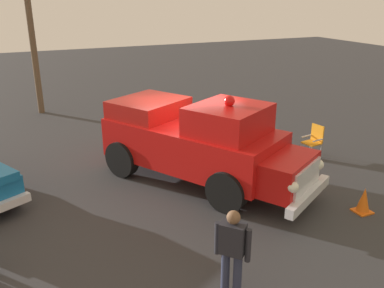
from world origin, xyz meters
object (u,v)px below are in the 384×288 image
lawn_chair_spare (314,138)px  traffic_cone (364,201)px  spectator_standing (232,249)px  vintage_fire_truck (199,141)px  utility_pole (31,30)px

lawn_chair_spare → traffic_cone: bearing=68.9°
lawn_chair_spare → spectator_standing: size_ratio=0.61×
vintage_fire_truck → utility_pole: (3.37, -9.23, 2.33)m
spectator_standing → utility_pole: bearing=-82.1°
utility_pole → traffic_cone: utility_pole is taller
spectator_standing → traffic_cone: (-4.34, -1.29, -0.66)m
utility_pole → lawn_chair_spare: bearing=130.1°
vintage_fire_truck → traffic_cone: size_ratio=9.83×
vintage_fire_truck → utility_pole: bearing=-70.0°
vintage_fire_truck → spectator_standing: (1.46, 4.48, -0.23)m
utility_pole → traffic_cone: size_ratio=10.66×
spectator_standing → traffic_cone: spectator_standing is taller
vintage_fire_truck → lawn_chair_spare: 4.25m
spectator_standing → utility_pole: 14.08m
lawn_chair_spare → utility_pole: size_ratio=0.15×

